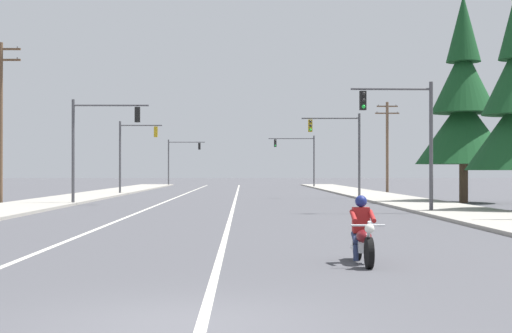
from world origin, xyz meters
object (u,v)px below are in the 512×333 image
object	(u,v)px
traffic_signal_far_right	(301,153)
utility_pole_right_far	(387,143)
traffic_signal_near_right	(409,128)
traffic_signal_near_left	(95,135)
traffic_signal_mid_right	(343,143)
conifer_tree_right_verge_far	(464,107)
traffic_signal_far_left	(179,155)
utility_pole_left_near	(1,116)
motorcycle_with_rider	(362,236)
traffic_signal_mid_left	(132,147)

from	to	relation	value
traffic_signal_far_right	utility_pole_right_far	distance (m)	20.90
traffic_signal_near_right	utility_pole_right_far	xyz separation A→B (m)	(5.64, 34.60, 0.52)
traffic_signal_near_left	traffic_signal_far_right	size ratio (longest dim) A/B	1.00
utility_pole_right_far	traffic_signal_mid_right	bearing A→B (deg)	-112.39
traffic_signal_mid_right	conifer_tree_right_verge_far	distance (m)	10.80
traffic_signal_far_left	utility_pole_left_near	world-z (taller)	utility_pole_left_near
utility_pole_left_near	conifer_tree_right_verge_far	world-z (taller)	conifer_tree_right_verge_far
traffic_signal_far_right	conifer_tree_right_verge_far	size ratio (longest dim) A/B	0.48
traffic_signal_mid_right	traffic_signal_far_left	xyz separation A→B (m)	(-15.90, 46.16, 0.04)
traffic_signal_far_right	traffic_signal_far_left	distance (m)	19.24
traffic_signal_near_right	traffic_signal_far_left	size ratio (longest dim) A/B	1.00
utility_pole_left_near	motorcycle_with_rider	bearing A→B (deg)	-59.79
traffic_signal_near_right	traffic_signal_far_right	world-z (taller)	same
utility_pole_right_far	motorcycle_with_rider	bearing A→B (deg)	-101.42
traffic_signal_near_right	conifer_tree_right_verge_far	distance (m)	12.86
motorcycle_with_rider	conifer_tree_right_verge_far	size ratio (longest dim) A/B	0.17
traffic_signal_far_right	conifer_tree_right_verge_far	world-z (taller)	conifer_tree_right_verge_far
motorcycle_with_rider	traffic_signal_far_right	size ratio (longest dim) A/B	0.35
utility_pole_right_far	traffic_signal_far_right	bearing A→B (deg)	108.32
utility_pole_left_near	conifer_tree_right_verge_far	size ratio (longest dim) A/B	0.75
traffic_signal_far_right	conifer_tree_right_verge_far	xyz separation A→B (m)	(6.85, -43.19, 1.82)
traffic_signal_near_right	utility_pole_left_near	world-z (taller)	utility_pole_left_near
motorcycle_with_rider	traffic_signal_far_right	bearing A→B (deg)	86.65
utility_pole_left_near	traffic_signal_far_left	bearing A→B (deg)	83.84
traffic_signal_mid_right	utility_pole_left_near	world-z (taller)	utility_pole_left_near
utility_pole_left_near	conifer_tree_right_verge_far	bearing A→B (deg)	2.13
traffic_signal_near_right	traffic_signal_near_left	bearing A→B (deg)	151.10
traffic_signal_mid_left	traffic_signal_far_right	size ratio (longest dim) A/B	1.00
conifer_tree_right_verge_far	traffic_signal_mid_left	bearing A→B (deg)	143.04
traffic_signal_mid_right	traffic_signal_far_right	xyz separation A→B (m)	(-0.45, 34.70, 0.08)
traffic_signal_near_right	utility_pole_right_far	bearing A→B (deg)	80.74
traffic_signal_near_right	conifer_tree_right_verge_far	xyz separation A→B (m)	(5.92, 11.25, 1.93)
traffic_signal_near_right	conifer_tree_right_verge_far	bearing A→B (deg)	62.26
traffic_signal_near_right	traffic_signal_mid_right	bearing A→B (deg)	91.40
traffic_signal_near_right	utility_pole_left_near	distance (m)	24.64
utility_pole_left_near	utility_pole_right_far	bearing A→B (deg)	41.04
traffic_signal_near_left	traffic_signal_far_right	bearing A→B (deg)	71.02
traffic_signal_near_right	traffic_signal_far_left	world-z (taller)	same
traffic_signal_near_left	traffic_signal_far_right	world-z (taller)	same
traffic_signal_mid_right	traffic_signal_mid_left	bearing A→B (deg)	151.93
traffic_signal_far_left	conifer_tree_right_verge_far	world-z (taller)	conifer_tree_right_verge_far
traffic_signal_near_right	traffic_signal_near_left	world-z (taller)	same
traffic_signal_mid_right	traffic_signal_far_left	distance (m)	48.82
motorcycle_with_rider	conifer_tree_right_verge_far	world-z (taller)	conifer_tree_right_verge_far
motorcycle_with_rider	traffic_signal_far_right	xyz separation A→B (m)	(4.31, 73.69, 3.55)
motorcycle_with_rider	traffic_signal_far_left	size ratio (longest dim) A/B	0.35
traffic_signal_mid_left	conifer_tree_right_verge_far	xyz separation A→B (m)	(23.15, -17.42, 1.94)
traffic_signal_far_left	traffic_signal_near_right	bearing A→B (deg)	-76.04
traffic_signal_mid_right	traffic_signal_mid_left	world-z (taller)	same
traffic_signal_far_left	utility_pole_left_near	bearing A→B (deg)	-96.16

